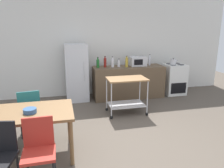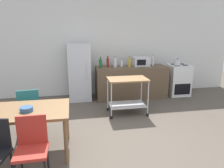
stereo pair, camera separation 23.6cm
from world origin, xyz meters
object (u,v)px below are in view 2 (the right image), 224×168
Objects in this scene: chair_red at (32,146)px; bottle_soy_sauce at (122,63)px; refrigerator at (79,72)px; bottle_sesame_oil at (153,61)px; chair_teal at (29,108)px; kitchen_cart at (127,90)px; dining_table at (20,115)px; stove_oven at (178,80)px; fruit_bowl at (26,109)px; bottle_soda at (108,62)px; bottle_sparkling_water at (101,63)px; bottle_hot_sauce at (129,62)px; bottle_vinegar at (115,63)px; kettle at (177,62)px; microwave at (141,61)px.

chair_red is 3.98× the size of bottle_soy_sauce.
bottle_sesame_oil is (2.10, -0.04, 0.26)m from refrigerator.
chair_teal is 2.15m from kitchen_cart.
kitchen_cart reaches higher than dining_table.
stove_oven reaches higher than fruit_bowl.
bottle_soda reaches higher than stove_oven.
bottle_sparkling_water is at bearing -179.04° from bottle_soy_sauce.
bottle_hot_sauce is at bearing -150.92° from chair_teal.
chair_red and chair_teal have the same top height.
chair_red is 3.41m from refrigerator.
kitchen_cart is at bearing 36.07° from fruit_bowl.
dining_table is 3.22m from bottle_vinegar.
refrigerator is 1.41m from bottle_hot_sauce.
bottle_soda is at bearing 162.55° from bottle_vinegar.
bottle_sparkling_water is 3.00m from fruit_bowl.
kitchen_cart is 1.26m from bottle_hot_sauce.
bottle_sparkling_water is at bearing 175.24° from bottle_hot_sauce.
kitchen_cart is (-1.86, -1.18, 0.12)m from stove_oven.
fruit_bowl is (-2.07, -2.61, -0.21)m from bottle_soy_sauce.
chair_teal is at bearing -131.43° from bottle_sparkling_water.
kitchen_cart is at bearing -106.73° from bottle_hot_sauce.
bottle_sparkling_water is at bearing 176.10° from bottle_vinegar.
bottle_soy_sauce is 1.61m from kettle.
kitchen_cart is 1.33m from bottle_soda.
kettle reaches higher than kitchen_cart.
dining_table is 4.51m from kettle.
chair_teal is 2.72m from bottle_vinegar.
bottle_soy_sauce is at bearing 11.09° from bottle_vinegar.
chair_red is 3.80m from bottle_soy_sauce.
chair_teal is 3.00m from bottle_hot_sauce.
stove_oven is (3.91, 2.52, -0.22)m from dining_table.
chair_teal is at bearing 90.00° from dining_table.
bottle_soda is 1.60× the size of fruit_bowl.
chair_red reaches higher than dining_table.
stove_oven is 1.29m from microwave.
stove_oven reaches higher than chair_red.
microwave is (0.96, 0.01, -0.00)m from bottle_soda.
refrigerator reaches higher than microwave.
stove_oven is at bearing -1.08° from bottle_soda.
chair_red is at bearing -130.89° from kitchen_cart.
bottle_sparkling_water is (-0.46, 1.19, 0.45)m from kitchen_cart.
bottle_vinegar is (0.98, -0.10, 0.25)m from refrigerator.
bottle_vinegar reaches higher than chair_teal.
kettle is at bearing -2.71° from bottle_sparkling_water.
chair_red is at bearing -76.17° from fruit_bowl.
bottle_sesame_oil reaches higher than fruit_bowl.
bottle_soda is (1.80, 1.84, 0.51)m from chair_teal.
bottle_hot_sauce is at bearing 73.27° from kitchen_cart.
refrigerator is 1.70× the size of kitchen_cart.
bottle_sparkling_water reaches higher than kitchen_cart.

